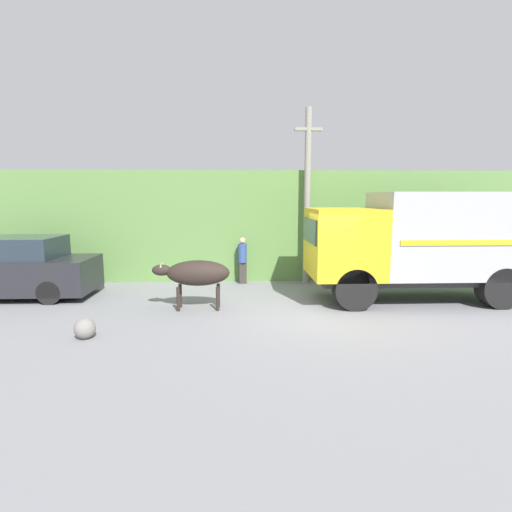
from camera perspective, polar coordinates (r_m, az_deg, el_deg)
name	(u,v)px	position (r m, az deg, el deg)	size (l,w,h in m)	color
ground_plane	(308,311)	(10.50, 7.40, -7.85)	(60.00, 60.00, 0.00)	gray
hillside_embankment	(281,221)	(16.79, 3.62, 4.95)	(32.00, 5.85, 3.84)	#608C47
cargo_truck	(425,240)	(12.18, 22.95, 2.09)	(6.29, 2.28, 3.06)	#2D2D2D
brown_cow	(196,273)	(10.53, -8.54, -2.48)	(2.01, 0.67, 1.30)	#2D231E
parked_suv	(11,269)	(13.67, -31.64, -1.56)	(4.77, 1.86, 1.79)	#232328
pedestrian_on_hill	(242,258)	(13.55, -1.95, -0.31)	(0.35, 0.35, 1.58)	#38332D
utility_pole	(307,194)	(13.58, 7.33, 8.78)	(0.90, 0.21, 5.82)	gray
roadside_rock	(85,328)	(9.18, -23.25, -9.48)	(0.44, 0.44, 0.44)	gray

